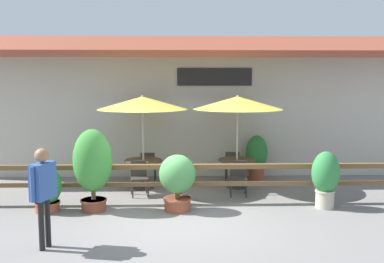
# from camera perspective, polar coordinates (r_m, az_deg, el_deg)

# --- Properties ---
(ground_plane) EXTENTS (60.00, 60.00, 0.00)m
(ground_plane) POSITION_cam_1_polar(r_m,az_deg,el_deg) (9.22, -1.70, -11.46)
(ground_plane) COLOR slate
(building_facade) EXTENTS (14.28, 1.49, 4.23)m
(building_facade) POSITION_cam_1_polar(r_m,az_deg,el_deg) (12.88, -1.70, 3.57)
(building_facade) COLOR #BCB7A8
(building_facade) RESTS_ON ground
(patio_railing) EXTENTS (10.40, 0.14, 0.95)m
(patio_railing) POSITION_cam_1_polar(r_m,az_deg,el_deg) (10.05, -1.71, -5.82)
(patio_railing) COLOR brown
(patio_railing) RESTS_ON ground
(patio_umbrella_near) EXTENTS (2.39, 2.39, 2.51)m
(patio_umbrella_near) POSITION_cam_1_polar(r_m,az_deg,el_deg) (11.40, -6.61, 3.79)
(patio_umbrella_near) COLOR #B7B2A8
(patio_umbrella_near) RESTS_ON ground
(dining_table_near) EXTENTS (1.01, 1.01, 0.78)m
(dining_table_near) POSITION_cam_1_polar(r_m,az_deg,el_deg) (11.60, -6.50, -4.51)
(dining_table_near) COLOR #4C3826
(dining_table_near) RESTS_ON ground
(chair_near_streetside) EXTENTS (0.49, 0.49, 0.87)m
(chair_near_streetside) POSITION_cam_1_polar(r_m,az_deg,el_deg) (10.94, -7.04, -5.94)
(chair_near_streetside) COLOR #332D28
(chair_near_streetside) RESTS_ON ground
(chair_near_wallside) EXTENTS (0.43, 0.43, 0.87)m
(chair_near_wallside) POSITION_cam_1_polar(r_m,az_deg,el_deg) (12.33, -5.87, -4.47)
(chair_near_wallside) COLOR #332D28
(chair_near_wallside) RESTS_ON ground
(patio_umbrella_middle) EXTENTS (2.39, 2.39, 2.51)m
(patio_umbrella_middle) POSITION_cam_1_polar(r_m,az_deg,el_deg) (11.46, 6.11, 3.82)
(patio_umbrella_middle) COLOR #B7B2A8
(patio_umbrella_middle) RESTS_ON ground
(dining_table_middle) EXTENTS (1.01, 1.01, 0.78)m
(dining_table_middle) POSITION_cam_1_polar(r_m,az_deg,el_deg) (11.66, 6.00, -4.45)
(dining_table_middle) COLOR #4C3826
(dining_table_middle) RESTS_ON ground
(chair_middle_streetside) EXTENTS (0.45, 0.45, 0.87)m
(chair_middle_streetside) POSITION_cam_1_polar(r_m,az_deg,el_deg) (10.92, 6.18, -5.94)
(chair_middle_streetside) COLOR #332D28
(chair_middle_streetside) RESTS_ON ground
(chair_middle_wallside) EXTENTS (0.50, 0.50, 0.87)m
(chair_middle_wallside) POSITION_cam_1_polar(r_m,az_deg,el_deg) (12.45, 5.45, -4.36)
(chair_middle_wallside) COLOR #332D28
(chair_middle_wallside) RESTS_ON ground
(potted_plant_tall_tropical) EXTENTS (0.81, 0.73, 1.27)m
(potted_plant_tall_tropical) POSITION_cam_1_polar(r_m,az_deg,el_deg) (9.54, -1.96, -6.40)
(potted_plant_tall_tropical) COLOR #9E4C33
(potted_plant_tall_tropical) RESTS_ON ground
(potted_plant_entrance_palm) EXTENTS (0.65, 0.58, 1.02)m
(potted_plant_entrance_palm) POSITION_cam_1_polar(r_m,az_deg,el_deg) (10.05, -18.80, -7.31)
(potted_plant_entrance_palm) COLOR #9E4C33
(potted_plant_entrance_palm) RESTS_ON ground
(potted_plant_broad_leaf) EXTENTS (0.63, 0.57, 1.30)m
(potted_plant_broad_leaf) POSITION_cam_1_polar(r_m,az_deg,el_deg) (10.20, 17.38, -5.84)
(potted_plant_broad_leaf) COLOR #B7AD99
(potted_plant_broad_leaf) RESTS_ON ground
(potted_plant_small_flowering) EXTENTS (0.86, 0.77, 1.84)m
(potted_plant_small_flowering) POSITION_cam_1_polar(r_m,az_deg,el_deg) (9.71, -13.11, -4.29)
(potted_plant_small_flowering) COLOR brown
(potted_plant_small_flowering) RESTS_ON ground
(potted_plant_corner_fern) EXTENTS (0.64, 0.57, 1.30)m
(potted_plant_corner_fern) POSITION_cam_1_polar(r_m,az_deg,el_deg) (12.70, 8.61, -3.28)
(potted_plant_corner_fern) COLOR #9E4C33
(potted_plant_corner_fern) RESTS_ON ground
(pedestrian) EXTENTS (0.36, 0.59, 1.76)m
(pedestrian) POSITION_cam_1_polar(r_m,az_deg,el_deg) (7.75, -19.26, -6.72)
(pedestrian) COLOR black
(pedestrian) RESTS_ON ground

